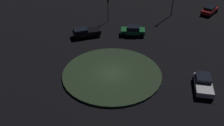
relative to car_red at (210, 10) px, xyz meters
name	(u,v)px	position (x,y,z in m)	size (l,w,h in m)	color
ground_plane	(112,74)	(-0.85, 27.34, -0.77)	(118.37, 118.37, 0.00)	black
roundabout_island	(112,74)	(-0.85, 27.34, -0.64)	(12.42, 12.42, 0.26)	#2D4228
car_red	(210,10)	(0.00, 0.00, 0.00)	(2.29, 4.15, 1.48)	red
car_green	(133,30)	(4.53, 17.09, 0.03)	(4.07, 3.87, 1.55)	#1E7238
car_white	(203,83)	(-10.29, 21.90, -0.04)	(3.76, 4.30, 1.40)	white
car_black	(86,32)	(9.52, 22.83, 0.01)	(3.60, 4.63, 1.46)	black
traffic_light_southeast	(108,5)	(11.12, 16.26, 2.41)	(0.39, 0.38, 4.49)	#2D2D2D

